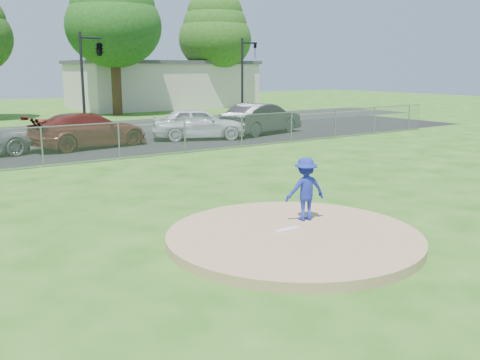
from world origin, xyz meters
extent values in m
plane|color=#235512|center=(0.00, 10.00, 0.00)|extent=(120.00, 120.00, 0.00)
cylinder|color=#A5845A|center=(0.00, 0.00, 0.10)|extent=(5.40, 5.40, 0.20)
cube|color=white|center=(0.00, 0.20, 0.22)|extent=(0.60, 0.15, 0.04)
cube|color=gray|center=(0.00, 12.00, 0.75)|extent=(40.00, 0.06, 1.50)
cube|color=black|center=(0.00, 16.50, 0.01)|extent=(50.00, 8.00, 0.01)
cube|color=black|center=(0.00, 24.00, 0.00)|extent=(60.00, 7.00, 0.01)
cube|color=beige|center=(16.00, 38.00, 2.00)|extent=(16.00, 9.00, 4.00)
cube|color=#3F3F42|center=(16.00, 38.00, 4.15)|extent=(16.40, 9.40, 0.30)
cylinder|color=#372214|center=(9.00, 32.00, 2.27)|extent=(0.76, 0.76, 4.55)
ellipsoid|color=#164713|center=(9.00, 32.00, 6.73)|extent=(7.28, 7.28, 6.19)
ellipsoid|color=#164713|center=(9.00, 32.00, 8.01)|extent=(6.41, 6.41, 5.45)
cylinder|color=#382714|center=(20.00, 35.00, 2.10)|extent=(0.74, 0.74, 4.20)
ellipsoid|color=#1F4B14|center=(20.00, 35.00, 6.22)|extent=(6.72, 6.72, 5.71)
ellipsoid|color=#1F4B14|center=(20.00, 35.00, 7.39)|extent=(5.91, 5.91, 5.03)
ellipsoid|color=#1F4B14|center=(20.00, 35.00, 8.57)|extent=(5.11, 5.11, 4.34)
cylinder|color=black|center=(3.00, 22.00, 2.80)|extent=(0.16, 0.16, 5.60)
cylinder|color=black|center=(3.60, 22.00, 5.30)|extent=(1.20, 0.12, 0.12)
imported|color=black|center=(4.08, 22.00, 4.80)|extent=(0.53, 2.48, 1.00)
cylinder|color=black|center=(14.00, 22.00, 2.80)|extent=(0.16, 0.16, 5.60)
cylinder|color=black|center=(14.60, 22.00, 5.30)|extent=(1.20, 0.12, 0.12)
imported|color=black|center=(15.08, 22.00, 4.80)|extent=(0.16, 0.20, 1.00)
imported|color=#1C299B|center=(0.86, 0.63, 0.92)|extent=(1.04, 0.75, 1.45)
imported|color=maroon|center=(1.16, 15.99, 0.81)|extent=(5.79, 3.03, 1.60)
imported|color=silver|center=(6.82, 15.63, 0.83)|extent=(5.18, 3.64, 1.64)
imported|color=#2A2A2C|center=(10.90, 15.62, 0.86)|extent=(5.44, 3.00, 1.70)
camera|label=1|loc=(-7.09, -8.27, 3.62)|focal=40.00mm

